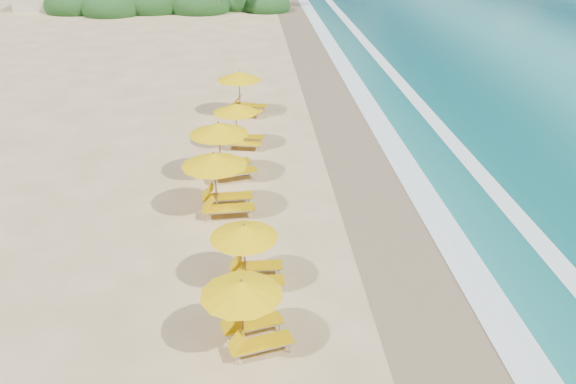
# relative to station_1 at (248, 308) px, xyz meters

# --- Properties ---
(ground) EXTENTS (160.00, 160.00, 0.00)m
(ground) POSITION_rel_station_1_xyz_m (1.47, 6.42, -1.19)
(ground) COLOR #D5B37D
(ground) RESTS_ON ground
(wet_sand) EXTENTS (4.00, 160.00, 0.01)m
(wet_sand) POSITION_rel_station_1_xyz_m (5.47, 6.42, -1.19)
(wet_sand) COLOR olive
(wet_sand) RESTS_ON ground
(surf_foam) EXTENTS (4.00, 160.00, 0.01)m
(surf_foam) POSITION_rel_station_1_xyz_m (8.17, 6.42, -1.17)
(surf_foam) COLOR white
(surf_foam) RESTS_ON ground
(station_1) EXTENTS (2.64, 2.56, 2.13)m
(station_1) POSITION_rel_station_1_xyz_m (0.00, 0.00, 0.00)
(station_1) COLOR olive
(station_1) RESTS_ON ground
(station_2) EXTENTS (2.25, 2.07, 2.08)m
(station_2) POSITION_rel_station_1_xyz_m (0.07, 2.76, -0.03)
(station_2) COLOR olive
(station_2) RESTS_ON ground
(station_3) EXTENTS (2.76, 2.58, 2.45)m
(station_3) POSITION_rel_station_1_xyz_m (-0.94, 7.34, 0.18)
(station_3) COLOR olive
(station_3) RESTS_ON ground
(station_4) EXTENTS (3.11, 3.02, 2.50)m
(station_4) POSITION_rel_station_1_xyz_m (-0.89, 10.40, 0.21)
(station_4) COLOR olive
(station_4) RESTS_ON ground
(station_5) EXTENTS (2.61, 2.50, 2.16)m
(station_5) POSITION_rel_station_1_xyz_m (-0.27, 13.74, 0.02)
(station_5) COLOR olive
(station_5) RESTS_ON ground
(station_6) EXTENTS (3.06, 2.99, 2.41)m
(station_6) POSITION_rel_station_1_xyz_m (-0.11, 18.39, 0.16)
(station_6) COLOR olive
(station_6) RESTS_ON ground
(treeline) EXTENTS (25.80, 8.80, 9.74)m
(treeline) POSITION_rel_station_1_xyz_m (-8.47, 51.93, -0.20)
(treeline) COLOR #163D14
(treeline) RESTS_ON ground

